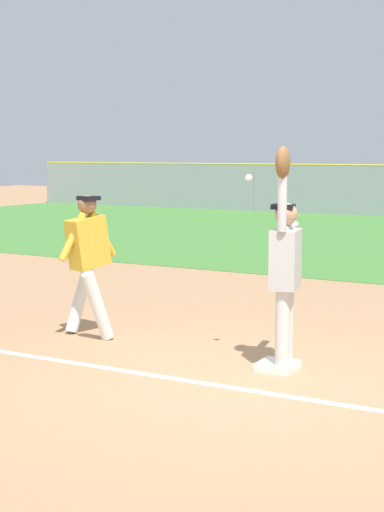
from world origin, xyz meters
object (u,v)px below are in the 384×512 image
(fielder, at_px, (285,262))
(baseball, at_px, (249,178))
(parked_car_black, at_px, (287,189))
(first_base, at_px, (278,366))
(runner, at_px, (88,255))

(fielder, relative_size, baseball, 30.81)
(fielder, relative_size, parked_car_black, 0.50)
(first_base, xyz_separation_m, parked_car_black, (-10.36, 23.64, 0.63))
(runner, distance_m, parked_car_black, 24.67)
(first_base, bearing_deg, baseball, 167.66)
(fielder, distance_m, runner, 2.68)
(fielder, xyz_separation_m, baseball, (-0.46, 0.09, 0.84))
(fielder, bearing_deg, first_base, -18.60)
(runner, height_order, baseball, baseball)
(fielder, height_order, parked_car_black, fielder)
(parked_car_black, bearing_deg, first_base, -61.71)
(first_base, xyz_separation_m, runner, (-2.61, 0.23, 0.96))
(fielder, relative_size, runner, 1.33)
(first_base, height_order, fielder, fielder)
(first_base, relative_size, runner, 0.22)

